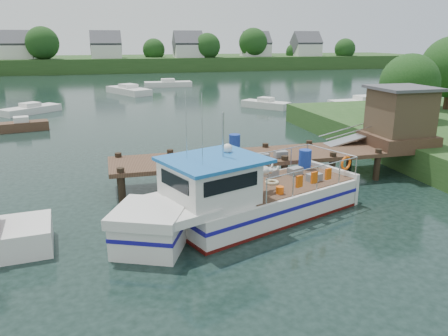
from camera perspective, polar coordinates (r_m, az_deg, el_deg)
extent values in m
plane|color=black|center=(21.52, 1.53, -2.02)|extent=(160.00, 160.00, 0.00)
cylinder|color=#332114|center=(32.79, 22.58, 5.96)|extent=(0.50, 0.50, 3.05)
sphere|color=#1C4116|center=(32.48, 23.06, 10.18)|extent=(3.90, 3.90, 3.90)
cylinder|color=#332114|center=(38.84, 27.06, 7.35)|extent=(0.50, 0.50, 3.65)
cube|color=#2B4D1F|center=(103.84, -12.20, 13.22)|extent=(140.00, 24.00, 3.00)
cylinder|color=#332114|center=(95.28, -22.40, 12.71)|extent=(0.60, 0.60, 4.80)
sphere|color=#1C4116|center=(95.18, -22.65, 14.83)|extent=(6.34, 6.34, 6.34)
cylinder|color=#332114|center=(96.67, -15.59, 12.83)|extent=(0.60, 0.60, 3.00)
sphere|color=#1C4116|center=(96.58, -15.69, 14.14)|extent=(3.96, 3.96, 3.96)
cylinder|color=#332114|center=(99.25, -9.08, 13.48)|extent=(0.60, 0.60, 3.60)
sphere|color=#1C4116|center=(99.15, -9.15, 15.01)|extent=(4.75, 4.75, 4.75)
cylinder|color=#332114|center=(97.14, -2.17, 13.78)|extent=(0.60, 0.60, 4.20)
sphere|color=#1C4116|center=(97.04, -2.19, 15.61)|extent=(5.54, 5.54, 5.54)
cylinder|color=#332114|center=(102.07, 3.78, 14.06)|extent=(0.60, 0.60, 4.80)
sphere|color=#1C4116|center=(101.98, 3.82, 16.05)|extent=(6.34, 6.34, 6.34)
cylinder|color=#332114|center=(107.99, 9.11, 13.55)|extent=(0.60, 0.60, 3.00)
sphere|color=#1C4116|center=(107.90, 9.16, 14.73)|extent=(3.96, 3.96, 3.96)
cylinder|color=#332114|center=(109.42, 15.41, 13.38)|extent=(0.60, 0.60, 3.60)
sphere|color=#1C4116|center=(109.33, 15.52, 14.77)|extent=(4.75, 4.75, 4.75)
cube|color=silver|center=(98.89, -25.25, 13.42)|extent=(6.00, 5.00, 3.00)
cube|color=#47474C|center=(98.85, -25.39, 14.51)|extent=(6.20, 5.09, 5.09)
cube|color=silver|center=(96.57, -15.10, 14.35)|extent=(6.00, 5.00, 3.00)
cube|color=#47474C|center=(96.53, -15.18, 15.48)|extent=(6.20, 5.09, 5.09)
cube|color=silver|center=(97.23, -4.70, 14.86)|extent=(6.00, 5.00, 3.00)
cube|color=#47474C|center=(97.19, -4.72, 15.98)|extent=(6.20, 5.09, 5.09)
cube|color=silver|center=(103.28, 4.15, 14.97)|extent=(6.00, 5.00, 3.00)
cube|color=#47474C|center=(103.25, 4.18, 16.03)|extent=(6.20, 5.09, 5.09)
cube|color=silver|center=(106.91, 10.63, 14.80)|extent=(6.00, 5.00, 3.00)
cube|color=#47474C|center=(106.88, 10.69, 15.81)|extent=(6.20, 5.09, 5.09)
cube|color=#4B3323|center=(21.78, 6.61, 1.68)|extent=(16.00, 3.00, 0.20)
cylinder|color=black|center=(19.26, -13.21, -2.69)|extent=(0.32, 0.32, 1.90)
cylinder|color=black|center=(21.74, -13.50, -0.49)|extent=(0.32, 0.32, 1.90)
cylinder|color=black|center=(19.47, -5.85, -2.11)|extent=(0.32, 0.32, 1.90)
cylinder|color=black|center=(21.92, -6.97, 0.00)|extent=(0.32, 0.32, 1.90)
cylinder|color=black|center=(19.99, 1.23, -1.52)|extent=(0.32, 0.32, 1.90)
cylinder|color=black|center=(22.39, -0.64, 0.48)|extent=(0.32, 0.32, 1.90)
cylinder|color=black|center=(20.81, 7.86, -0.95)|extent=(0.32, 0.32, 1.90)
cylinder|color=black|center=(23.12, 5.37, 0.93)|extent=(0.32, 0.32, 1.90)
cylinder|color=black|center=(21.88, 13.91, -0.41)|extent=(0.32, 0.32, 1.90)
cylinder|color=black|center=(24.08, 10.96, 1.33)|extent=(0.32, 0.32, 1.90)
cylinder|color=black|center=(23.17, 19.33, 0.07)|extent=(0.32, 0.32, 1.90)
cylinder|color=black|center=(25.26, 16.07, 1.69)|extent=(0.32, 0.32, 1.90)
cylinder|color=black|center=(24.64, 24.15, 0.50)|extent=(0.32, 0.32, 1.90)
cylinder|color=black|center=(26.62, 20.70, 2.01)|extent=(0.32, 0.32, 1.90)
cube|color=#4B3323|center=(25.09, 21.71, 3.53)|extent=(3.20, 3.00, 0.60)
cube|color=#473828|center=(24.84, 22.05, 6.67)|extent=(2.60, 2.60, 2.40)
cube|color=#47474C|center=(24.67, 22.38, 9.64)|extent=(3.00, 3.00, 0.15)
cube|color=#A5A8AD|center=(24.55, 16.13, 3.67)|extent=(3.34, 0.90, 0.79)
cylinder|color=silver|center=(24.11, 16.71, 4.62)|extent=(3.34, 0.05, 0.76)
cylinder|color=silver|center=(24.78, 15.75, 5.00)|extent=(3.34, 0.05, 0.76)
cube|color=slate|center=(20.46, 5.05, 1.50)|extent=(0.60, 0.40, 0.30)
cube|color=slate|center=(21.00, 7.43, 1.82)|extent=(0.60, 0.40, 0.30)
cylinder|color=#E1560D|center=(21.13, 10.24, 1.76)|extent=(0.30, 0.30, 0.28)
cylinder|color=#163399|center=(21.90, 1.39, 3.32)|extent=(0.56, 0.56, 0.85)
cube|color=silver|center=(17.61, 5.20, -4.40)|extent=(8.13, 5.52, 1.16)
cube|color=silver|center=(15.01, -9.62, -8.41)|extent=(2.83, 2.83, 1.16)
cube|color=silver|center=(14.72, -9.75, -5.84)|extent=(3.05, 3.13, 0.35)
cube|color=silver|center=(15.16, -6.34, -5.13)|extent=(2.91, 3.40, 0.30)
cube|color=navy|center=(17.55, 5.21, -3.95)|extent=(8.24, 5.59, 0.14)
cube|color=navy|center=(14.95, -9.64, -7.91)|extent=(2.87, 2.87, 0.14)
cube|color=#4D0E0B|center=(17.80, 5.15, -5.99)|extent=(8.23, 5.57, 0.14)
cube|color=#4B3323|center=(18.19, 8.12, -1.83)|extent=(6.05, 4.48, 0.04)
cube|color=silver|center=(20.25, 13.62, -1.68)|extent=(1.27, 2.89, 1.36)
cube|color=silver|center=(15.64, -1.93, -1.87)|extent=(3.57, 3.45, 1.51)
cube|color=black|center=(14.53, 0.98, -2.08)|extent=(2.08, 0.83, 0.50)
cube|color=black|center=(16.61, -4.50, 0.29)|extent=(2.08, 0.83, 0.50)
cube|color=black|center=(14.84, -6.48, -1.78)|extent=(0.68, 1.71, 0.50)
cube|color=#1D66B5|center=(15.51, -1.34, 1.09)|extent=(4.24, 3.95, 0.12)
cylinder|color=silver|center=(15.54, -0.14, 4.36)|extent=(0.10, 0.10, 1.61)
cylinder|color=silver|center=(14.38, -2.88, 4.98)|extent=(0.03, 0.03, 2.42)
cylinder|color=silver|center=(15.21, -4.97, 5.59)|extent=(0.03, 0.03, 2.42)
sphere|color=silver|center=(16.29, 0.46, 2.58)|extent=(0.47, 0.47, 0.36)
cylinder|color=silver|center=(17.10, 11.84, 0.10)|extent=(4.72, 1.84, 0.04)
cylinder|color=silver|center=(18.99, 5.66, 2.03)|extent=(4.72, 1.84, 0.04)
cylinder|color=silver|center=(19.84, 13.86, 2.25)|extent=(1.03, 2.60, 0.04)
cylinder|color=silver|center=(15.58, 5.58, -3.11)|extent=(0.06, 0.06, 0.96)
cylinder|color=silver|center=(17.63, -0.40, -0.66)|extent=(0.06, 0.06, 0.96)
cylinder|color=silver|center=(16.43, 9.01, -2.18)|extent=(0.06, 0.06, 0.96)
cylinder|color=silver|center=(18.39, 2.91, 0.06)|extent=(0.06, 0.06, 0.96)
cylinder|color=silver|center=(17.34, 12.08, -1.33)|extent=(0.06, 0.06, 0.96)
cylinder|color=silver|center=(19.21, 5.96, 0.71)|extent=(0.06, 0.06, 0.96)
cylinder|color=silver|center=(18.30, 14.84, -0.57)|extent=(0.06, 0.06, 0.96)
cylinder|color=silver|center=(20.09, 8.74, 1.31)|extent=(0.06, 0.06, 0.96)
cylinder|color=silver|center=(19.11, 16.86, -0.02)|extent=(0.06, 0.06, 0.96)
cylinder|color=silver|center=(20.82, 10.82, 1.75)|extent=(0.06, 0.06, 0.96)
cube|color=slate|center=(18.43, 11.70, -1.21)|extent=(0.71, 0.59, 0.32)
cube|color=slate|center=(19.15, 9.27, -0.40)|extent=(0.71, 0.59, 0.32)
cube|color=slate|center=(18.76, 6.22, -0.64)|extent=(0.65, 0.56, 0.32)
cylinder|color=#163399|center=(20.05, 10.53, 1.12)|extent=(0.73, 0.73, 0.89)
cylinder|color=#E1560D|center=(16.73, 7.30, -2.91)|extent=(0.39, 0.39, 0.30)
torus|color=#BFB28C|center=(17.91, 6.29, -1.85)|extent=(0.73, 0.73, 0.12)
torus|color=#E1560D|center=(19.48, 15.65, 0.63)|extent=(0.62, 0.32, 0.62)
cube|color=#E1560D|center=(16.60, 9.81, -1.74)|extent=(0.30, 0.19, 0.45)
cube|color=#E1560D|center=(17.16, 11.69, -1.24)|extent=(0.30, 0.19, 0.45)
cube|color=#E1560D|center=(17.75, 13.46, -0.76)|extent=(0.30, 0.19, 0.45)
imported|color=silver|center=(16.54, 4.44, -0.41)|extent=(0.63, 0.75, 1.77)
cube|color=#4B3323|center=(37.14, -24.89, 4.95)|extent=(3.99, 2.05, 0.70)
cube|color=silver|center=(37.05, -24.99, 5.75)|extent=(1.23, 1.11, 0.45)
cube|color=silver|center=(65.87, -7.31, 10.81)|extent=(6.92, 2.62, 0.74)
cube|color=silver|center=(65.82, -7.33, 11.29)|extent=(1.98, 1.72, 0.47)
cube|color=silver|center=(45.61, -23.92, 6.94)|extent=(5.37, 5.11, 0.65)
cube|color=silver|center=(45.54, -24.00, 7.54)|extent=(2.04, 2.03, 0.42)
cube|color=silver|center=(45.22, 5.47, 8.24)|extent=(4.44, 4.89, 0.69)
cube|color=silver|center=(45.15, 5.48, 8.90)|extent=(1.80, 1.82, 0.45)
cube|color=silver|center=(47.88, 18.06, 8.01)|extent=(7.65, 2.81, 0.76)
cube|color=silver|center=(47.80, 18.12, 8.69)|extent=(2.18, 1.88, 0.49)
cube|color=silver|center=(58.04, -12.36, 9.82)|extent=(5.54, 7.69, 0.79)
cube|color=silver|center=(57.97, -12.40, 10.41)|extent=(2.50, 2.63, 0.51)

